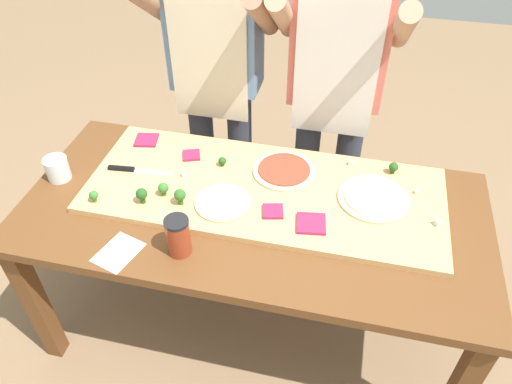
% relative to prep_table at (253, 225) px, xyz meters
% --- Properties ---
extents(ground_plane, '(8.00, 8.00, 0.00)m').
position_rel_prep_table_xyz_m(ground_plane, '(0.00, 0.00, -0.65)').
color(ground_plane, '#896B4C').
extents(prep_table, '(1.80, 0.84, 0.74)m').
position_rel_prep_table_xyz_m(prep_table, '(0.00, 0.00, 0.00)').
color(prep_table, brown).
rests_on(prep_table, ground).
extents(cutting_board, '(1.41, 0.57, 0.02)m').
position_rel_prep_table_xyz_m(cutting_board, '(0.02, 0.10, 0.10)').
color(cutting_board, tan).
rests_on(cutting_board, prep_table).
extents(chefs_knife, '(0.27, 0.05, 0.02)m').
position_rel_prep_table_xyz_m(chefs_knife, '(-0.53, 0.08, 0.12)').
color(chefs_knife, '#B7BABF').
rests_on(chefs_knife, cutting_board).
extents(pizza_whole_cheese_artichoke, '(0.28, 0.28, 0.02)m').
position_rel_prep_table_xyz_m(pizza_whole_cheese_artichoke, '(0.45, 0.13, 0.12)').
color(pizza_whole_cheese_artichoke, beige).
rests_on(pizza_whole_cheese_artichoke, cutting_board).
extents(pizza_whole_white_garlic, '(0.22, 0.22, 0.02)m').
position_rel_prep_table_xyz_m(pizza_whole_white_garlic, '(-0.11, -0.03, 0.12)').
color(pizza_whole_white_garlic, beige).
rests_on(pizza_whole_white_garlic, cutting_board).
extents(pizza_whole_tomato_red, '(0.26, 0.26, 0.02)m').
position_rel_prep_table_xyz_m(pizza_whole_tomato_red, '(0.08, 0.22, 0.12)').
color(pizza_whole_tomato_red, beige).
rests_on(pizza_whole_tomato_red, cutting_board).
extents(pizza_slice_far_left, '(0.11, 0.11, 0.01)m').
position_rel_prep_table_xyz_m(pizza_slice_far_left, '(-0.55, 0.29, 0.12)').
color(pizza_slice_far_left, '#9E234C').
rests_on(pizza_slice_far_left, cutting_board).
extents(pizza_slice_far_right, '(0.09, 0.09, 0.01)m').
position_rel_prep_table_xyz_m(pizza_slice_far_right, '(-0.32, 0.23, 0.12)').
color(pizza_slice_far_right, '#9E234C').
rests_on(pizza_slice_far_right, cutting_board).
extents(pizza_slice_center, '(0.09, 0.09, 0.01)m').
position_rel_prep_table_xyz_m(pizza_slice_center, '(0.09, -0.03, 0.12)').
color(pizza_slice_center, '#9E234C').
rests_on(pizza_slice_center, cutting_board).
extents(pizza_slice_near_left, '(0.12, 0.12, 0.01)m').
position_rel_prep_table_xyz_m(pizza_slice_near_left, '(0.23, -0.06, 0.12)').
color(pizza_slice_near_left, '#9E234C').
rests_on(pizza_slice_near_left, cutting_board).
extents(broccoli_floret_back_right, '(0.03, 0.03, 0.05)m').
position_rel_prep_table_xyz_m(broccoli_floret_back_right, '(-0.59, -0.12, 0.14)').
color(broccoli_floret_back_right, '#3F7220').
rests_on(broccoli_floret_back_right, cutting_board).
extents(broccoli_floret_center_left, '(0.04, 0.04, 0.05)m').
position_rel_prep_table_xyz_m(broccoli_floret_center_left, '(0.52, 0.31, 0.14)').
color(broccoli_floret_center_left, '#2C5915').
rests_on(broccoli_floret_center_left, cutting_board).
extents(broccoli_floret_back_mid, '(0.04, 0.04, 0.07)m').
position_rel_prep_table_xyz_m(broccoli_floret_back_mid, '(-0.41, -0.09, 0.15)').
color(broccoli_floret_back_mid, '#2C5915').
rests_on(broccoli_floret_back_mid, cutting_board).
extents(broccoli_floret_front_left, '(0.04, 0.04, 0.06)m').
position_rel_prep_table_xyz_m(broccoli_floret_front_left, '(-0.35, -0.03, 0.15)').
color(broccoli_floret_front_left, '#3F7220').
rests_on(broccoli_floret_front_left, cutting_board).
extents(broccoli_floret_back_left, '(0.03, 0.03, 0.04)m').
position_rel_prep_table_xyz_m(broccoli_floret_back_left, '(-0.18, 0.20, 0.14)').
color(broccoli_floret_back_left, '#2C5915').
rests_on(broccoli_floret_back_left, cutting_board).
extents(broccoli_floret_center_right, '(0.05, 0.05, 0.07)m').
position_rel_prep_table_xyz_m(broccoli_floret_center_right, '(-0.27, -0.06, 0.16)').
color(broccoli_floret_center_right, '#366618').
rests_on(broccoli_floret_center_right, cutting_board).
extents(cheese_crumble_a, '(0.03, 0.03, 0.02)m').
position_rel_prep_table_xyz_m(cheese_crumble_a, '(0.68, 0.04, 0.12)').
color(cheese_crumble_a, silver).
rests_on(cheese_crumble_a, cutting_board).
extents(cheese_crumble_b, '(0.02, 0.02, 0.02)m').
position_rel_prep_table_xyz_m(cheese_crumble_b, '(0.34, 0.32, 0.12)').
color(cheese_crumble_b, silver).
rests_on(cheese_crumble_b, cutting_board).
extents(cheese_crumble_c, '(0.02, 0.02, 0.02)m').
position_rel_prep_table_xyz_m(cheese_crumble_c, '(-0.31, 0.10, 0.12)').
color(cheese_crumble_c, white).
rests_on(cheese_crumble_c, cutting_board).
extents(cheese_crumble_d, '(0.02, 0.02, 0.02)m').
position_rel_prep_table_xyz_m(cheese_crumble_d, '(0.61, 0.20, 0.12)').
color(cheese_crumble_d, silver).
rests_on(cheese_crumble_d, cutting_board).
extents(flour_cup, '(0.10, 0.10, 0.10)m').
position_rel_prep_table_xyz_m(flour_cup, '(-0.82, 0.00, 0.13)').
color(flour_cup, white).
rests_on(flour_cup, prep_table).
extents(sauce_jar, '(0.09, 0.09, 0.15)m').
position_rel_prep_table_xyz_m(sauce_jar, '(-0.20, -0.27, 0.16)').
color(sauce_jar, '#99381E').
rests_on(sauce_jar, prep_table).
extents(recipe_note, '(0.16, 0.19, 0.00)m').
position_rel_prep_table_xyz_m(recipe_note, '(-0.41, -0.33, 0.09)').
color(recipe_note, white).
rests_on(recipe_note, prep_table).
extents(cook_left, '(0.54, 0.39, 1.67)m').
position_rel_prep_table_xyz_m(cook_left, '(-0.31, 0.61, 0.34)').
color(cook_left, '#333847').
rests_on(cook_left, ground).
extents(cook_right, '(0.54, 0.39, 1.67)m').
position_rel_prep_table_xyz_m(cook_right, '(0.23, 0.61, 0.34)').
color(cook_right, '#333847').
rests_on(cook_right, ground).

